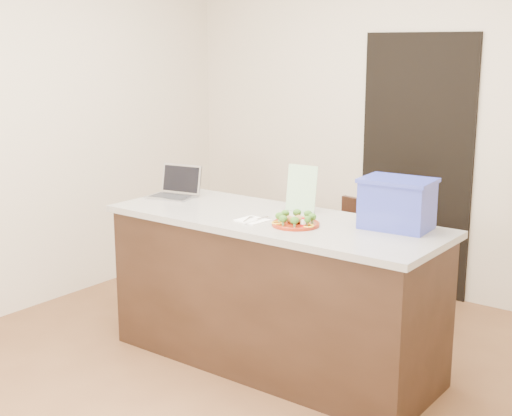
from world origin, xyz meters
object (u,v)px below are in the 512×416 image
Objects in this scene: island at (273,291)px; yogurt_bottle at (303,224)px; laptop at (176,188)px; chair at (356,254)px; blue_box at (397,203)px; napkin at (252,220)px; plate at (296,224)px.

yogurt_bottle is (0.29, -0.13, 0.49)m from island.
laptop reaches higher than island.
chair is (0.92, 0.82, -0.49)m from laptop.
laptop is at bearing 174.53° from island.
laptop is at bearing -179.85° from blue_box.
island is 0.49m from napkin.
island is 0.52m from plate.
blue_box is at bearing -37.08° from chair.
napkin reaches higher than chair.
chair is (0.06, 0.90, 0.03)m from island.
blue_box is (0.40, 0.33, 0.11)m from yogurt_bottle.
blue_box is at bearing 30.87° from plate.
laptop is 0.38× the size of chair.
plate is 0.27m from napkin.
plate is 0.57m from blue_box.
blue_box reaches higher than napkin.
blue_box reaches higher than plate.
blue_box reaches higher than island.
laptop reaches higher than napkin.
napkin is 0.39× the size of blue_box.
yogurt_bottle reaches higher than napkin.
laptop is at bearing 164.34° from napkin.
napkin is 1.14m from chair.
blue_box is at bearing 16.24° from island.
chair is at bearing 102.55° from yogurt_bottle.
yogurt_bottle is (0.34, 0.02, 0.02)m from napkin.
napkin is at bearing -177.20° from yogurt_bottle.
chair is at bearing 31.48° from laptop.
yogurt_bottle is at bearing -28.72° from plate.
blue_box is (0.74, 0.34, 0.14)m from napkin.
laptop is (-1.07, 0.17, 0.05)m from plate.
napkin is (-0.05, -0.14, 0.46)m from island.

